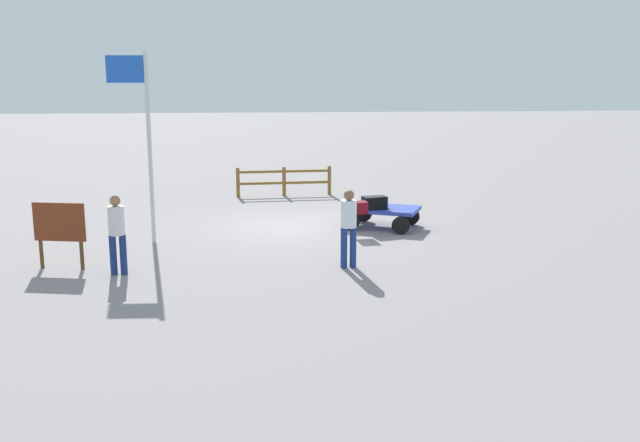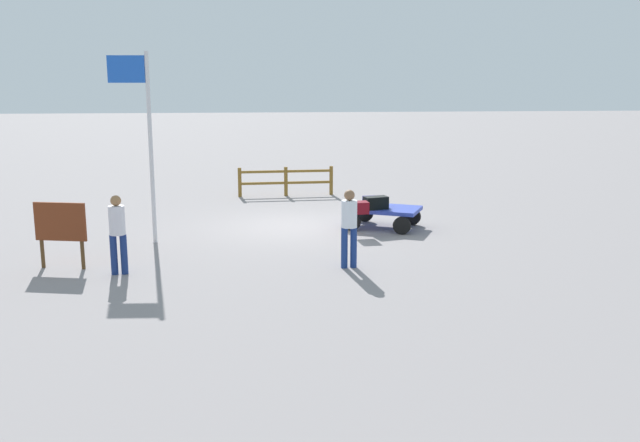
% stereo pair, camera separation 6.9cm
% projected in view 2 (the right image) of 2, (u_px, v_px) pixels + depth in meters
% --- Properties ---
extents(ground_plane, '(120.00, 120.00, 0.00)m').
position_uv_depth(ground_plane, '(295.00, 226.00, 18.88)').
color(ground_plane, gray).
extents(luggage_cart, '(2.24, 1.98, 0.56)m').
position_uv_depth(luggage_cart, '(382.00, 212.00, 18.65)').
color(luggage_cart, '#2C41AE').
rests_on(luggage_cart, ground).
extents(suitcase_navy, '(0.67, 0.47, 0.34)m').
position_uv_depth(suitcase_navy, '(376.00, 203.00, 18.30)').
color(suitcase_navy, black).
rests_on(suitcase_navy, luggage_cart).
extents(suitcase_grey, '(0.49, 0.40, 0.30)m').
position_uv_depth(suitcase_grey, '(359.00, 208.00, 17.75)').
color(suitcase_grey, maroon).
rests_on(suitcase_grey, luggage_cart).
extents(suitcase_dark, '(0.65, 0.40, 0.28)m').
position_uv_depth(suitcase_dark, '(375.00, 202.00, 18.65)').
color(suitcase_dark, navy).
rests_on(suitcase_dark, luggage_cart).
extents(worker_lead, '(0.36, 0.36, 1.67)m').
position_uv_depth(worker_lead, '(349.00, 223.00, 14.63)').
color(worker_lead, navy).
rests_on(worker_lead, ground).
extents(worker_trailing, '(0.35, 0.35, 1.64)m').
position_uv_depth(worker_trailing, '(117.00, 229.00, 14.15)').
color(worker_trailing, navy).
rests_on(worker_trailing, ground).
extents(flagpole, '(0.96, 0.10, 4.55)m').
position_uv_depth(flagpole, '(144.00, 129.00, 16.51)').
color(flagpole, silver).
rests_on(flagpole, ground).
extents(signboard, '(1.10, 0.30, 1.41)m').
position_uv_depth(signboard, '(60.00, 226.00, 14.59)').
color(signboard, '#4C3319').
rests_on(signboard, ground).
extents(wooden_fence, '(3.22, 0.26, 0.98)m').
position_uv_depth(wooden_fence, '(286.00, 179.00, 23.60)').
color(wooden_fence, brown).
rests_on(wooden_fence, ground).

